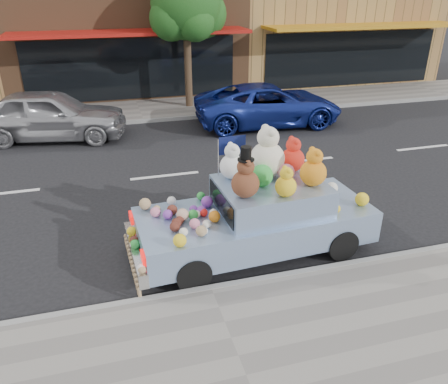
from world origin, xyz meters
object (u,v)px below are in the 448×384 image
object	(u,v)px
street_tree	(187,10)
car_silver	(50,115)
art_car	(258,211)
car_blue	(269,105)

from	to	relation	value
street_tree	car_silver	xyz separation A→B (m)	(-5.05, -2.57, -2.89)
car_silver	art_car	size ratio (longest dim) A/B	1.03
car_blue	street_tree	bearing A→B (deg)	40.27
car_silver	art_car	distance (m)	8.96
car_blue	art_car	xyz separation A→B (m)	(-3.11, -7.54, 0.10)
car_silver	car_blue	distance (m)	7.30
street_tree	art_car	world-z (taller)	street_tree
car_blue	car_silver	bearing A→B (deg)	90.07
car_silver	art_car	xyz separation A→B (m)	(4.18, -7.92, 0.01)
street_tree	art_car	xyz separation A→B (m)	(-0.87, -10.49, -2.88)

